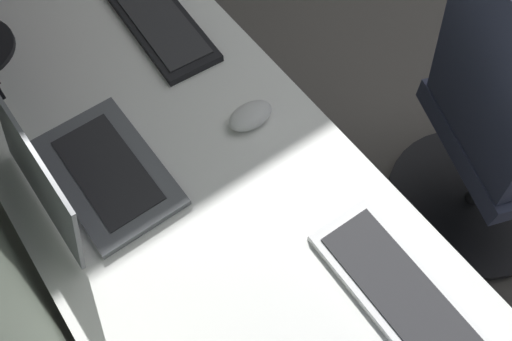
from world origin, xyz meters
TOP-DOWN VIEW (x-y plane):
  - desk at (-0.03, 1.68)m, footprint 2.32×0.66m
  - laptop_leftmost at (0.24, 1.85)m, footprint 0.32×0.24m
  - keyboard_main at (-0.32, 1.50)m, footprint 0.42×0.15m
  - keyboard_spare at (0.57, 1.50)m, footprint 0.43×0.16m
  - mouse_main at (0.18, 1.49)m, footprint 0.06×0.10m
  - office_chair at (-0.10, 0.87)m, footprint 0.56×0.61m

SIDE VIEW (x-z plane):
  - office_chair at x=-0.10m, z-range -0.03..0.94m
  - desk at x=-0.03m, z-range 0.30..1.03m
  - keyboard_main at x=-0.32m, z-range 0.73..0.75m
  - keyboard_spare at x=0.57m, z-range 0.73..0.75m
  - mouse_main at x=0.18m, z-range 0.73..0.76m
  - laptop_leftmost at x=0.24m, z-range 0.68..0.88m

